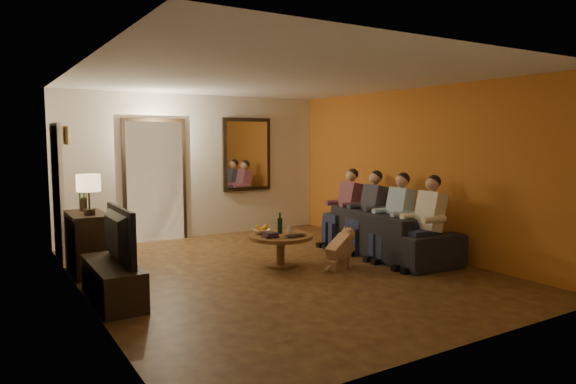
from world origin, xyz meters
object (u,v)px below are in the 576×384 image
dresser (88,243)px  tv (111,236)px  person_b (397,220)px  table_lamp (89,194)px  person_d (347,210)px  sofa (387,232)px  bowl (262,231)px  dog (340,248)px  person_c (370,215)px  laptop (297,236)px  tv_stand (113,282)px  coffee_table (281,250)px  wine_bottle (280,223)px  person_a (427,226)px

dresser → tv: bearing=-90.0°
dresser → person_b: 4.39m
table_lamp → person_d: bearing=-2.2°
person_d → sofa: bearing=-83.7°
sofa → bowl: sofa is taller
person_b → dog: bearing=177.9°
dresser → table_lamp: size_ratio=1.71×
person_c → laptop: 1.62m
dresser → person_b: person_b is taller
tv_stand → laptop: laptop is taller
person_c → dog: bearing=-151.3°
tv → person_c: bearing=-84.0°
tv → bowl: bearing=-74.7°
person_d → coffee_table: person_d is taller
tv_stand → coffee_table: 2.44m
table_lamp → person_b: 4.34m
table_lamp → sofa: table_lamp is taller
person_b → laptop: bearing=170.1°
tv → coffee_table: (2.41, 0.39, -0.52)m
person_c → dog: size_ratio=2.14×
laptop → person_b: bearing=-13.5°
coffee_table → bowl: bearing=129.3°
sofa → laptop: (-1.69, -0.02, 0.11)m
tv_stand → laptop: (2.51, 0.11, 0.24)m
dresser → person_b: size_ratio=0.77×
person_b → person_d: 1.20m
coffee_table → wine_bottle: wine_bottle is taller
tv → laptop: tv is taller
sofa → person_d: size_ratio=2.01×
table_lamp → bowl: table_lamp is taller
person_c → person_d: bearing=90.0°
table_lamp → dog: (3.06, -1.32, -0.81)m
dresser → person_a: size_ratio=0.77×
table_lamp → coffee_table: 2.68m
tv → tv_stand: bearing=-180.0°
dresser → tv: tv is taller
tv_stand → person_b: 4.11m
tv_stand → tv: bearing=90.0°
table_lamp → tv: bearing=-90.0°
person_a → table_lamp: bearing=154.4°
sofa → wine_bottle: (-1.74, 0.36, 0.25)m
dog → coffee_table: 0.84m
table_lamp → wine_bottle: table_lamp is taller
person_c → person_d: (0.00, 0.60, 0.00)m
sofa → bowl: size_ratio=9.31×
person_b → laptop: person_b is taller
dresser → person_c: bearing=-13.4°
tv_stand → wine_bottle: 2.53m
dresser → table_lamp: bearing=-90.0°
dresser → person_d: (4.09, -0.38, 0.19)m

